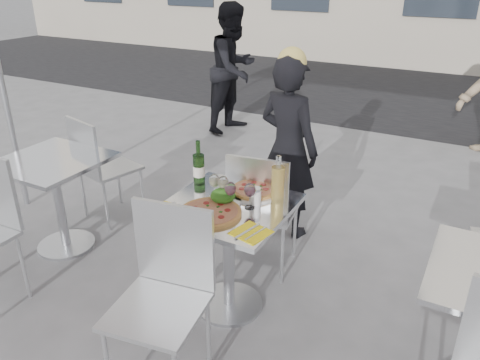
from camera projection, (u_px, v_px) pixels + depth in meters
The scene contains 21 objects.
ground at pixel (229, 305), 3.09m from camera, with size 80.00×80.00×0.00m, color slate.
street_asphalt at pixel (412, 92), 8.28m from camera, with size 24.00×5.00×0.00m, color black.
main_table at pixel (228, 235), 2.87m from camera, with size 0.72×0.72×0.75m.
side_table_left at pixel (56, 185), 3.52m from camera, with size 0.72×0.72×0.75m.
chair_far at pixel (262, 204), 3.21m from camera, with size 0.49×0.50×0.93m.
chair_near at pixel (165, 284), 2.37m from camera, with size 0.51×0.52×0.97m.
side_chair_lfar at pixel (98, 162), 3.90m from camera, with size 0.52×0.53×0.93m.
woman_diner at pixel (288, 148), 3.69m from camera, with size 0.53×0.35×1.46m, color black.
pedestrian_a at pixel (234, 69), 6.08m from camera, with size 0.80×0.62×1.65m, color black.
pizza_near at pixel (210, 212), 2.67m from camera, with size 0.36×0.36×0.02m.
pizza_far at pixel (254, 190), 2.92m from camera, with size 0.32×0.32×0.03m.
salad_plate at pixel (223, 197), 2.79m from camera, with size 0.22×0.22×0.09m.
wine_bottle at pixel (199, 168), 3.00m from camera, with size 0.07×0.08×0.29m.
carafe at pixel (278, 183), 2.78m from camera, with size 0.08×0.08×0.29m.
sugar_shaker at pixel (256, 196), 2.76m from camera, with size 0.06×0.06×0.11m.
wineglass_white_a at pixel (214, 182), 2.81m from camera, with size 0.07×0.07×0.16m.
wineglass_white_b at pixel (223, 183), 2.79m from camera, with size 0.07×0.07×0.16m.
wineglass_red_a at pixel (230, 190), 2.71m from camera, with size 0.07×0.07×0.16m.
wineglass_red_b at pixel (250, 191), 2.70m from camera, with size 0.07×0.07×0.16m.
napkin_left at pixel (167, 210), 2.71m from camera, with size 0.18×0.20×0.01m.
napkin_right at pixel (251, 232), 2.48m from camera, with size 0.22×0.22×0.01m.
Camera 1 is at (1.24, -2.13, 2.04)m, focal length 35.00 mm.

